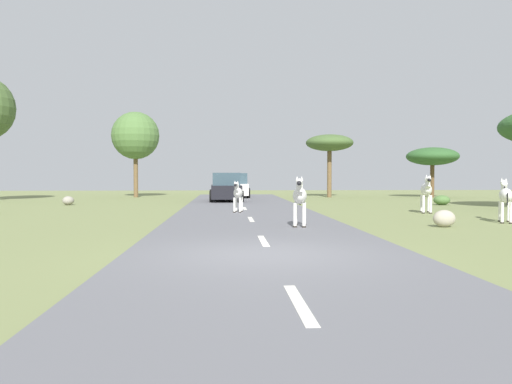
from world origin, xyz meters
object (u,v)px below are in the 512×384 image
at_px(car_1, 226,188).
at_px(bush_1, 442,200).
at_px(zebra_0, 238,193).
at_px(tree_2, 329,144).
at_px(tree_0, 135,136).
at_px(zebra_1, 300,197).
at_px(zebra_3, 505,196).
at_px(rock_2, 444,219).
at_px(car_0, 236,186).
at_px(tree_6, 432,157).
at_px(rock_1, 68,201).
at_px(zebra_2, 426,190).

distance_m(car_1, bush_1, 12.57).
relative_size(zebra_0, tree_2, 0.31).
relative_size(tree_0, bush_1, 7.07).
height_order(zebra_1, tree_0, tree_0).
height_order(zebra_1, tree_2, tree_2).
height_order(zebra_3, rock_2, zebra_3).
xyz_separation_m(car_0, tree_6, (14.53, -0.11, 2.17)).
relative_size(zebra_1, car_1, 0.38).
height_order(car_1, tree_6, tree_6).
height_order(car_1, rock_1, car_1).
bearing_deg(zebra_1, car_0, -76.27).
bearing_deg(zebra_2, car_1, -32.88).
bearing_deg(tree_2, zebra_3, -84.54).
bearing_deg(tree_2, car_0, -175.09).
distance_m(zebra_0, bush_1, 12.67).
relative_size(zebra_0, bush_1, 1.60).
xyz_separation_m(car_0, rock_2, (6.16, -21.15, -0.58)).
distance_m(car_1, tree_2, 10.29).
xyz_separation_m(car_1, bush_1, (11.89, -4.02, -0.58)).
bearing_deg(zebra_1, tree_6, -112.06).
relative_size(tree_2, tree_6, 1.23).
distance_m(zebra_3, tree_2, 20.69).
bearing_deg(zebra_2, zebra_1, 58.56).
xyz_separation_m(zebra_2, zebra_3, (1.00, -4.43, -0.07)).
height_order(zebra_3, bush_1, zebra_3).
xyz_separation_m(tree_2, rock_2, (-0.83, -21.75, -3.73)).
distance_m(zebra_1, tree_2, 22.68).
distance_m(zebra_3, car_1, 17.25).
bearing_deg(tree_0, zebra_1, -68.43).
bearing_deg(bush_1, tree_0, 149.49).
bearing_deg(bush_1, zebra_1, -129.39).
bearing_deg(zebra_0, rock_2, 144.94).
xyz_separation_m(zebra_1, bush_1, (9.63, 11.73, -0.71)).
distance_m(car_1, tree_0, 10.34).
bearing_deg(car_0, car_1, -96.10).
bearing_deg(car_1, zebra_3, -57.38).
relative_size(zebra_3, car_1, 0.35).
bearing_deg(tree_2, car_1, -141.79).
bearing_deg(zebra_1, rock_1, -40.12).
xyz_separation_m(zebra_2, rock_1, (-17.31, 7.00, -0.75)).
xyz_separation_m(car_1, rock_1, (-8.67, -2.88, -0.60)).
bearing_deg(tree_6, rock_1, -161.02).
xyz_separation_m(zebra_2, rock_2, (-1.77, -5.81, -0.72)).
distance_m(tree_6, rock_1, 25.44).
distance_m(zebra_3, rock_2, 3.17).
height_order(car_0, tree_2, tree_2).
distance_m(zebra_3, tree_6, 20.55).
relative_size(zebra_3, bush_1, 1.72).
bearing_deg(zebra_2, zebra_3, 118.67).
height_order(car_1, tree_2, tree_2).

